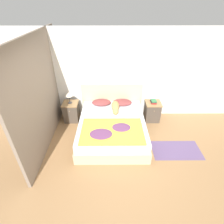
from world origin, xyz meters
TOP-DOWN VIEW (x-y plane):
  - ground_plane at (0.00, 0.00)m, footprint 16.00×16.00m
  - wall_back at (0.00, 2.13)m, footprint 9.00×0.06m
  - wall_side_left at (-1.67, 1.05)m, footprint 0.06×3.10m
  - bed at (-0.05, 1.04)m, footprint 1.71×1.99m
  - headboard at (-0.05, 2.06)m, footprint 1.79×0.06m
  - nightstand_left at (-1.25, 1.78)m, footprint 0.44×0.45m
  - nightstand_right at (1.15, 1.78)m, footprint 0.44×0.45m
  - pillow_left at (-0.35, 1.80)m, footprint 0.55×0.36m
  - pillow_right at (0.25, 1.80)m, footprint 0.55×0.36m
  - quilt at (-0.06, 0.57)m, footprint 1.44×0.95m
  - dog at (0.04, 1.52)m, footprint 0.22×0.73m
  - book_stack at (1.15, 1.79)m, footprint 0.17×0.23m
  - table_lamp at (-1.25, 1.78)m, footprint 0.21×0.21m
  - rug at (1.51, 0.49)m, footprint 1.17×0.64m

SIDE VIEW (x-z plane):
  - ground_plane at x=0.00m, z-range 0.00..0.00m
  - rug at x=1.51m, z-range 0.00..0.00m
  - bed at x=-0.05m, z-range 0.00..0.52m
  - nightstand_left at x=-1.25m, z-range 0.00..0.59m
  - nightstand_right at x=1.15m, z-range 0.00..0.59m
  - headboard at x=-0.05m, z-range 0.02..1.07m
  - quilt at x=-0.06m, z-range 0.52..0.58m
  - pillow_left at x=-0.35m, z-range 0.53..0.66m
  - pillow_right at x=0.25m, z-range 0.53..0.66m
  - dog at x=0.04m, z-range 0.52..0.69m
  - book_stack at x=1.15m, z-range 0.59..0.66m
  - table_lamp at x=-1.25m, z-range 0.69..1.03m
  - wall_back at x=0.00m, z-range 0.00..2.55m
  - wall_side_left at x=-1.67m, z-range 0.00..2.55m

